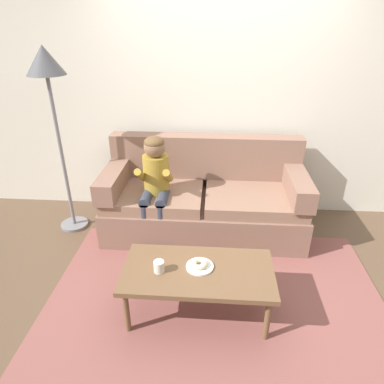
{
  "coord_description": "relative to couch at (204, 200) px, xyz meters",
  "views": [
    {
      "loc": [
        -0.04,
        -2.4,
        2.12
      ],
      "look_at": [
        -0.25,
        0.45,
        0.65
      ],
      "focal_mm": 32.01,
      "sensor_mm": 36.0,
      "label": 1
    }
  ],
  "objects": [
    {
      "name": "ground",
      "position": [
        0.14,
        -0.85,
        -0.35
      ],
      "size": [
        10.0,
        10.0,
        0.0
      ],
      "primitive_type": "plane",
      "color": "brown"
    },
    {
      "name": "wall_back",
      "position": [
        0.14,
        0.55,
        1.05
      ],
      "size": [
        8.0,
        0.1,
        2.8
      ],
      "primitive_type": "cube",
      "color": "silver",
      "rests_on": "ground"
    },
    {
      "name": "area_rug",
      "position": [
        0.14,
        -1.1,
        -0.34
      ],
      "size": [
        2.79,
        1.95,
        0.01
      ],
      "primitive_type": "cube",
      "color": "brown",
      "rests_on": "ground"
    },
    {
      "name": "couch",
      "position": [
        0.0,
        0.0,
        0.0
      ],
      "size": [
        2.08,
        0.9,
        0.98
      ],
      "color": "#846051",
      "rests_on": "ground"
    },
    {
      "name": "coffee_table",
      "position": [
        0.0,
        -1.24,
        0.03
      ],
      "size": [
        1.14,
        0.58,
        0.43
      ],
      "color": "brown",
      "rests_on": "ground"
    },
    {
      "name": "person_child",
      "position": [
        -0.48,
        -0.21,
        0.32
      ],
      "size": [
        0.34,
        0.58,
        1.1
      ],
      "color": "olive",
      "rests_on": "ground"
    },
    {
      "name": "plate",
      "position": [
        0.01,
        -1.21,
        0.08
      ],
      "size": [
        0.21,
        0.21,
        0.01
      ],
      "primitive_type": "cylinder",
      "color": "white",
      "rests_on": "coffee_table"
    },
    {
      "name": "donut",
      "position": [
        0.01,
        -1.21,
        0.11
      ],
      "size": [
        0.15,
        0.15,
        0.04
      ],
      "primitive_type": "torus",
      "rotation": [
        0.0,
        0.0,
        0.31
      ],
      "color": "beige",
      "rests_on": "plate"
    },
    {
      "name": "mug",
      "position": [
        -0.28,
        -1.28,
        0.12
      ],
      "size": [
        0.08,
        0.08,
        0.09
      ],
      "primitive_type": "cylinder",
      "color": "silver",
      "rests_on": "coffee_table"
    },
    {
      "name": "toy_controller",
      "position": [
        0.47,
        -0.72,
        -0.32
      ],
      "size": [
        0.23,
        0.09,
        0.05
      ],
      "rotation": [
        0.0,
        0.0,
        0.27
      ],
      "color": "gold",
      "rests_on": "ground"
    },
    {
      "name": "floor_lamp",
      "position": [
        -1.47,
        -0.07,
        1.24
      ],
      "size": [
        0.36,
        0.36,
        1.9
      ],
      "color": "slate",
      "rests_on": "ground"
    }
  ]
}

